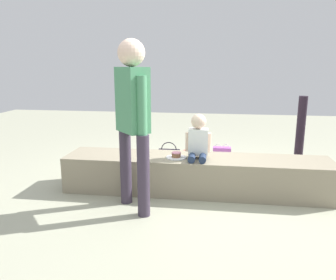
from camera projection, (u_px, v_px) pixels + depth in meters
The scene contains 12 objects.
ground_plane at pixel (196, 191), 3.72m from camera, with size 12.00×12.00×0.00m, color #A4A48C.
concrete_ledge at pixel (196, 174), 3.67m from camera, with size 2.92×0.55×0.40m, color gray.
child_seated at pixel (198, 139), 3.55m from camera, with size 0.28×0.32×0.48m.
adult_standing at pixel (133, 111), 3.06m from camera, with size 0.37×0.39×1.62m.
cake_plate at pixel (176, 156), 3.59m from camera, with size 0.22×0.22×0.07m.
gift_bag at pixel (222, 158), 4.50m from camera, with size 0.24×0.11×0.34m.
railing_post at pixel (299, 145), 4.29m from camera, with size 0.36×0.36×1.01m.
water_bottle_near_gift at pixel (163, 165), 4.33m from camera, with size 0.07×0.07×0.24m.
water_bottle_far_side at pixel (113, 165), 4.38m from camera, with size 0.06×0.06×0.19m.
party_cup_red at pixel (186, 154), 5.03m from camera, with size 0.08×0.08×0.12m, color red.
cake_box_white at pixel (264, 162), 4.63m from camera, with size 0.34×0.28×0.11m, color white.
handbag_black_leather at pixel (169, 157), 4.63m from camera, with size 0.30×0.11×0.34m.
Camera 1 is at (0.18, -3.50, 1.40)m, focal length 35.24 mm.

